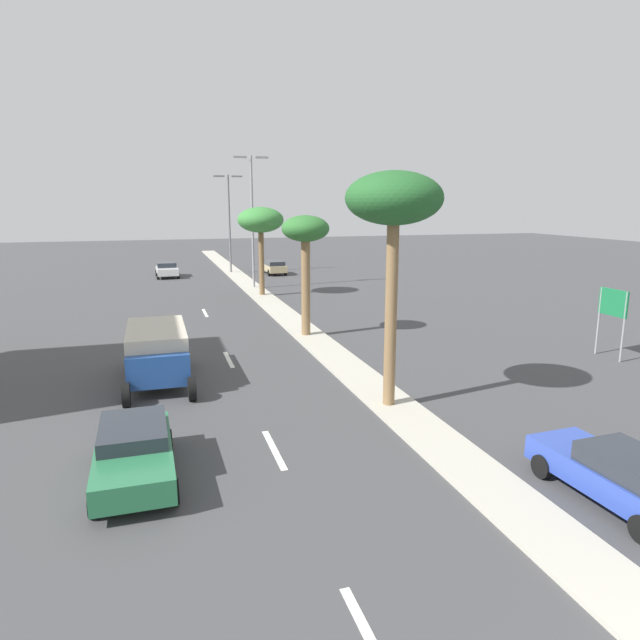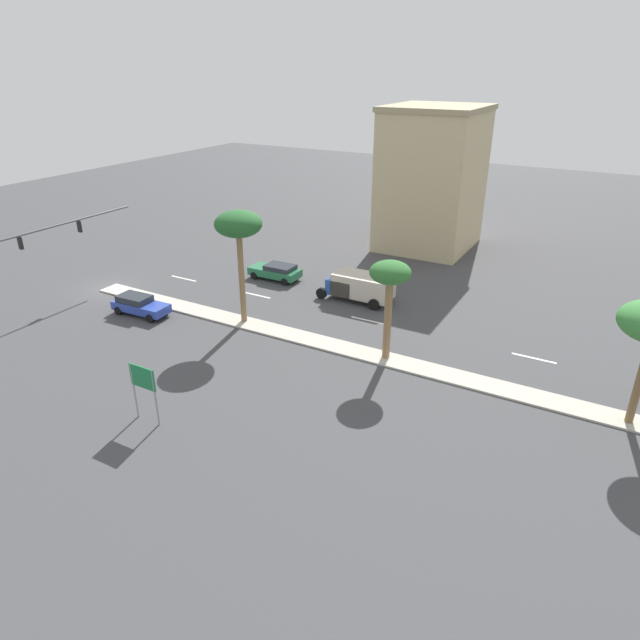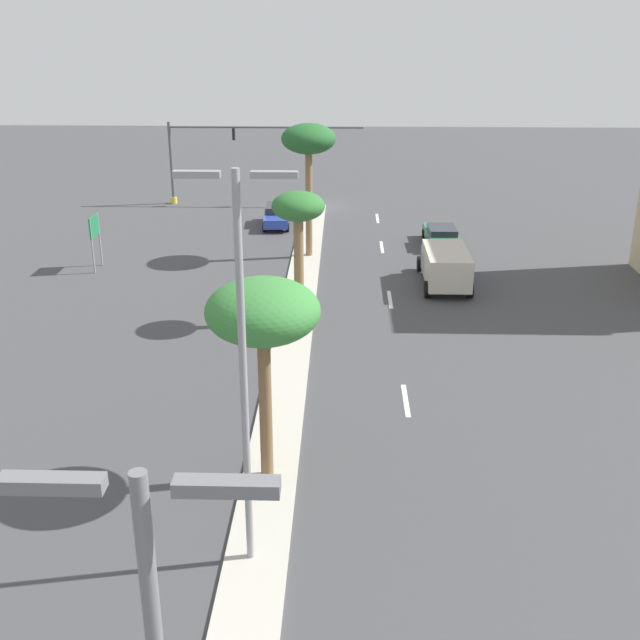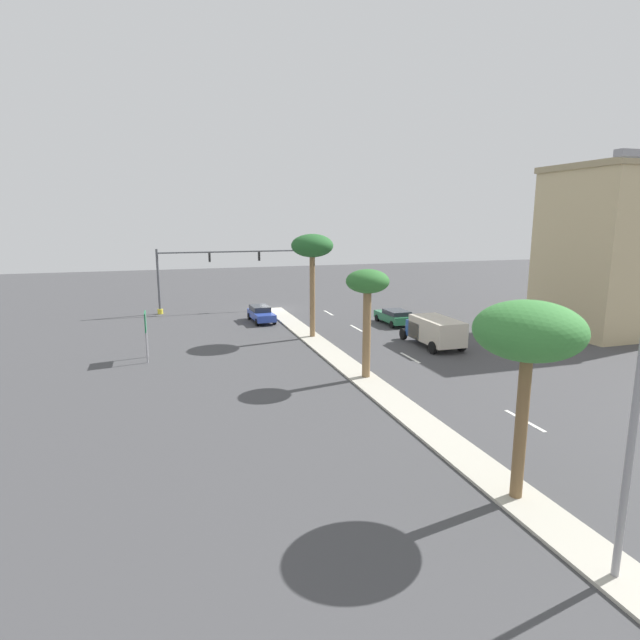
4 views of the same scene
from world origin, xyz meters
TOP-DOWN VIEW (x-y plane):
  - ground_plane at (0.00, 31.90)m, footprint 160.00×160.00m
  - lane_stripe_inboard at (-4.91, 4.00)m, footprint 0.20×2.80m
  - lane_stripe_outboard at (-4.91, 11.80)m, footprint 0.20×2.80m
  - lane_stripe_front at (-4.91, 21.97)m, footprint 0.20×2.80m
  - lane_stripe_far at (-4.91, 33.77)m, footprint 0.20×2.80m
  - traffic_signal_gantry at (7.66, -0.55)m, footprint 15.60×0.53m
  - directional_road_sign at (12.44, 17.11)m, footprint 0.10×1.68m
  - commercial_building at (-24.82, 19.36)m, footprint 9.99×8.89m
  - palm_tree_near at (-0.19, 14.11)m, footprint 3.30×3.30m
  - palm_tree_right at (-0.19, 25.39)m, footprint 2.55×2.55m
  - sedan_green_outboard at (-8.83, 11.19)m, footprint 2.12×4.56m
  - sedan_blue_leading at (2.53, 6.37)m, footprint 2.04×4.54m
  - box_truck at (-8.10, 19.54)m, footprint 2.61×5.92m

SIDE VIEW (x-z plane):
  - ground_plane at x=0.00m, z-range 0.00..0.00m
  - lane_stripe_inboard at x=-4.91m, z-range 0.00..0.01m
  - lane_stripe_outboard at x=-4.91m, z-range 0.00..0.01m
  - lane_stripe_front at x=-4.91m, z-range 0.00..0.01m
  - lane_stripe_far at x=-4.91m, z-range 0.00..0.01m
  - sedan_green_outboard at x=-8.83m, z-range 0.06..1.43m
  - sedan_blue_leading at x=2.53m, z-range 0.05..1.49m
  - box_truck at x=-8.10m, z-range 0.13..2.33m
  - directional_road_sign at x=12.44m, z-range 0.74..4.04m
  - traffic_signal_gantry at x=7.66m, z-range 0.97..7.49m
  - palm_tree_right at x=-0.19m, z-range 2.29..8.76m
  - commercial_building at x=-24.82m, z-range 0.02..13.75m
  - palm_tree_near at x=-0.19m, z-range 3.08..11.27m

